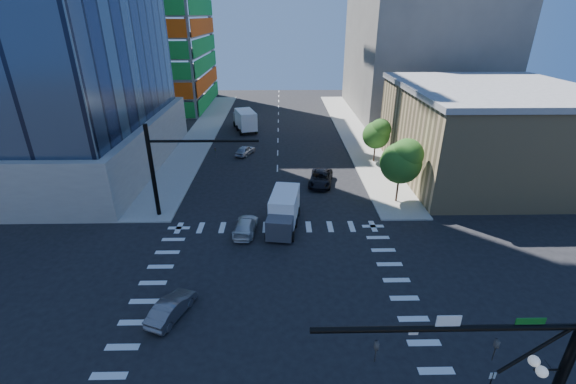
{
  "coord_description": "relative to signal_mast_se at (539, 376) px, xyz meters",
  "views": [
    {
      "loc": [
        0.52,
        -21.99,
        17.93
      ],
      "look_at": [
        1.07,
        8.0,
        4.04
      ],
      "focal_mm": 24.0,
      "sensor_mm": 36.0,
      "label": 1
    }
  ],
  "objects": [
    {
      "name": "sidewalk_ne",
      "position": [
        1.9,
        51.5,
        -4.93
      ],
      "size": [
        5.0,
        60.0,
        0.15
      ],
      "primitive_type": "cube",
      "color": "gray",
      "rests_on": "ground"
    },
    {
      "name": "box_truck_far",
      "position": [
        -16.26,
        53.55,
        -3.45
      ],
      "size": [
        4.71,
        7.24,
        3.51
      ],
      "rotation": [
        0.0,
        0.0,
        3.44
      ],
      "color": "black",
      "rests_on": "ground"
    },
    {
      "name": "car_sb_near",
      "position": [
        -13.35,
        19.65,
        -4.35
      ],
      "size": [
        2.22,
        4.67,
        1.31
      ],
      "primitive_type": "imported",
      "rotation": [
        0.0,
        0.0,
        3.06
      ],
      "color": "silver",
      "rests_on": "ground"
    },
    {
      "name": "car_nb_far",
      "position": [
        -5.55,
        30.35,
        -4.26
      ],
      "size": [
        3.44,
        5.74,
        1.49
      ],
      "primitive_type": "imported",
      "rotation": [
        0.0,
        0.0,
        -0.19
      ],
      "color": "black",
      "rests_on": "ground"
    },
    {
      "name": "bg_building_ne",
      "position": [
        16.4,
        66.5,
        8.99
      ],
      "size": [
        24.0,
        30.0,
        28.0
      ],
      "primitive_type": "cube",
      "color": "#645F5A",
      "rests_on": "ground"
    },
    {
      "name": "tree_north",
      "position": [
        2.33,
        37.4,
        -1.02
      ],
      "size": [
        3.54,
        3.52,
        5.78
      ],
      "color": "#382316",
      "rests_on": "sidewalk_ne"
    },
    {
      "name": "car_sb_cross",
      "position": [
        -17.28,
        9.07,
        -4.35
      ],
      "size": [
        2.73,
        4.24,
        1.32
      ],
      "primitive_type": "imported",
      "rotation": [
        0.0,
        0.0,
        2.78
      ],
      "color": "#57575C",
      "rests_on": "ground"
    },
    {
      "name": "road_markings",
      "position": [
        -10.6,
        11.5,
        -5.0
      ],
      "size": [
        20.0,
        20.0,
        0.01
      ],
      "primitive_type": "cube",
      "color": "silver",
      "rests_on": "ground"
    },
    {
      "name": "car_sb_mid",
      "position": [
        -15.15,
        40.8,
        -4.34
      ],
      "size": [
        2.96,
        4.22,
        1.33
      ],
      "primitive_type": "imported",
      "rotation": [
        0.0,
        0.0,
        2.75
      ],
      "color": "#B5B7BD",
      "rests_on": "ground"
    },
    {
      "name": "signal_mast_se",
      "position": [
        0.0,
        0.0,
        0.0
      ],
      "size": [
        10.51,
        2.48,
        9.0
      ],
      "color": "black",
      "rests_on": "sidewalk_se"
    },
    {
      "name": "commercial_building",
      "position": [
        14.4,
        33.5,
        0.31
      ],
      "size": [
        20.5,
        22.5,
        10.6
      ],
      "color": "tan",
      "rests_on": "ground"
    },
    {
      "name": "tree_south",
      "position": [
        2.03,
        25.4,
        -0.32
      ],
      "size": [
        4.16,
        4.16,
        6.82
      ],
      "color": "#382316",
      "rests_on": "sidewalk_ne"
    },
    {
      "name": "ground",
      "position": [
        -10.6,
        11.5,
        -5.01
      ],
      "size": [
        160.0,
        160.0,
        0.0
      ],
      "primitive_type": "plane",
      "color": "black",
      "rests_on": "ground"
    },
    {
      "name": "signal_mast_nw",
      "position": [
        -20.6,
        23.0,
        0.49
      ],
      "size": [
        10.2,
        0.4,
        9.0
      ],
      "color": "black",
      "rests_on": "sidewalk_nw"
    },
    {
      "name": "sidewalk_nw",
      "position": [
        -23.1,
        51.5,
        -4.93
      ],
      "size": [
        5.0,
        60.0,
        0.15
      ],
      "primitive_type": "cube",
      "color": "gray",
      "rests_on": "ground"
    },
    {
      "name": "box_truck_near",
      "position": [
        -9.95,
        20.44,
        -3.64
      ],
      "size": [
        3.35,
        6.21,
        3.1
      ],
      "rotation": [
        0.0,
        0.0,
        -0.15
      ],
      "color": "black",
      "rests_on": "ground"
    }
  ]
}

